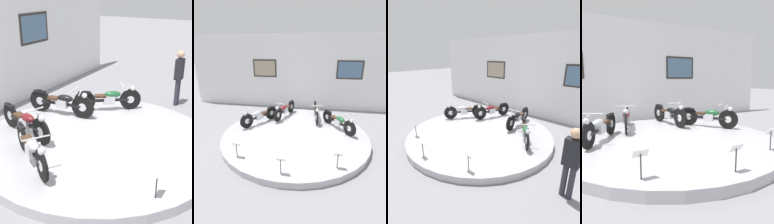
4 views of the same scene
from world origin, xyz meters
The scene contains 10 objects.
ground_plane centered at (0.00, 0.00, 0.00)m, with size 60.00×60.00×0.00m, color gray.
display_platform centered at (0.00, 0.00, 0.11)m, with size 5.68×5.68×0.22m, color #ADADB2.
back_wall centered at (0.00, 3.90, 2.09)m, with size 14.00×0.22×4.18m.
motorcycle_silver centered at (-1.72, 0.59, 0.60)m, with size 1.12×1.69×0.79m.
motorcycle_maroon centered at (-0.76, 1.58, 0.61)m, with size 0.69×1.93×0.80m.
motorcycle_black centered at (0.75, 1.58, 0.61)m, with size 0.54×2.00×0.81m.
motorcycle_green centered at (1.72, 0.59, 0.59)m, with size 1.21×1.62×0.79m.
info_placard_front_left centered at (-1.52, -1.98, 0.58)m, with size 0.26×0.11×0.51m.
info_placard_front_centre centered at (0.00, -2.49, 0.58)m, with size 0.26×0.11×0.51m.
info_placard_front_right centered at (1.52, -1.98, 0.58)m, with size 0.26×0.11×0.51m.
Camera 2 is at (0.95, -6.26, 3.41)m, focal length 28.00 mm.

